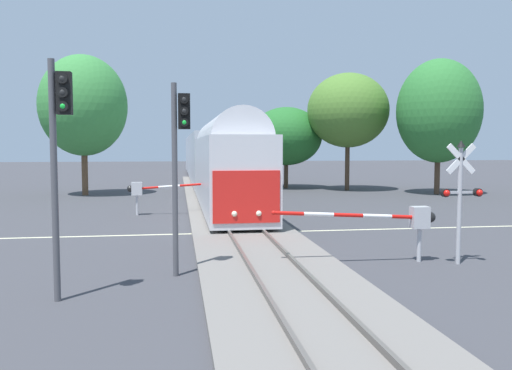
{
  "coord_description": "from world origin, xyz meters",
  "views": [
    {
      "loc": [
        -2.75,
        -22.41,
        3.74
      ],
      "look_at": [
        0.72,
        0.9,
        2.0
      ],
      "focal_mm": 36.89,
      "sensor_mm": 36.0,
      "label": 1
    }
  ],
  "objects_px": {
    "maple_right_background": "(439,111)",
    "elm_centre_background": "(286,136)",
    "traffic_signal_near_left": "(59,141)",
    "oak_far_right": "(348,110)",
    "crossing_gate_far": "(151,189)",
    "commuter_train": "(207,157)",
    "traffic_signal_median": "(179,148)",
    "crossing_gate_near": "(404,219)",
    "oak_behind_train": "(83,106)",
    "crossing_signal_mast": "(460,189)"
  },
  "relations": [
    {
      "from": "commuter_train",
      "to": "crossing_gate_far",
      "type": "bearing_deg",
      "value": -101.54
    },
    {
      "from": "commuter_train",
      "to": "traffic_signal_median",
      "type": "xyz_separation_m",
      "value": [
        -2.71,
        -34.42,
        0.96
      ]
    },
    {
      "from": "crossing_signal_mast",
      "to": "commuter_train",
      "type": "bearing_deg",
      "value": 100.0
    },
    {
      "from": "crossing_signal_mast",
      "to": "crossing_gate_far",
      "type": "xyz_separation_m",
      "value": [
        -10.22,
        13.66,
        -0.96
      ]
    },
    {
      "from": "maple_right_background",
      "to": "elm_centre_background",
      "type": "height_order",
      "value": "maple_right_background"
    },
    {
      "from": "crossing_signal_mast",
      "to": "crossing_gate_near",
      "type": "bearing_deg",
      "value": 161.46
    },
    {
      "from": "maple_right_background",
      "to": "oak_far_right",
      "type": "distance_m",
      "value": 7.37
    },
    {
      "from": "crossing_signal_mast",
      "to": "crossing_gate_far",
      "type": "height_order",
      "value": "crossing_signal_mast"
    },
    {
      "from": "traffic_signal_median",
      "to": "maple_right_background",
      "type": "bearing_deg",
      "value": 49.37
    },
    {
      "from": "crossing_gate_near",
      "to": "crossing_gate_far",
      "type": "relative_size",
      "value": 0.85
    },
    {
      "from": "crossing_gate_far",
      "to": "elm_centre_background",
      "type": "distance_m",
      "value": 20.48
    },
    {
      "from": "traffic_signal_near_left",
      "to": "commuter_train",
      "type": "bearing_deg",
      "value": 81.37
    },
    {
      "from": "commuter_train",
      "to": "oak_far_right",
      "type": "xyz_separation_m",
      "value": [
        11.48,
        -6.58,
        4.01
      ]
    },
    {
      "from": "commuter_train",
      "to": "elm_centre_background",
      "type": "xyz_separation_m",
      "value": [
        6.81,
        -3.56,
        1.89
      ]
    },
    {
      "from": "maple_right_background",
      "to": "crossing_gate_far",
      "type": "bearing_deg",
      "value": -156.37
    },
    {
      "from": "crossing_gate_far",
      "to": "oak_behind_train",
      "type": "height_order",
      "value": "oak_behind_train"
    },
    {
      "from": "crossing_gate_far",
      "to": "oak_far_right",
      "type": "distance_m",
      "value": 21.66
    },
    {
      "from": "crossing_gate_near",
      "to": "maple_right_background",
      "type": "xyz_separation_m",
      "value": [
        12.84,
        22.49,
        5.04
      ]
    },
    {
      "from": "traffic_signal_median",
      "to": "oak_behind_train",
      "type": "bearing_deg",
      "value": 104.98
    },
    {
      "from": "oak_far_right",
      "to": "crossing_gate_far",
      "type": "bearing_deg",
      "value": -138.3
    },
    {
      "from": "traffic_signal_median",
      "to": "maple_right_background",
      "type": "xyz_separation_m",
      "value": [
        19.96,
        23.26,
        2.75
      ]
    },
    {
      "from": "crossing_signal_mast",
      "to": "oak_behind_train",
      "type": "height_order",
      "value": "oak_behind_train"
    },
    {
      "from": "oak_behind_train",
      "to": "elm_centre_background",
      "type": "distance_m",
      "value": 17.31
    },
    {
      "from": "traffic_signal_median",
      "to": "oak_far_right",
      "type": "relative_size",
      "value": 0.56
    },
    {
      "from": "crossing_gate_near",
      "to": "traffic_signal_median",
      "type": "relative_size",
      "value": 0.98
    },
    {
      "from": "crossing_gate_far",
      "to": "traffic_signal_median",
      "type": "bearing_deg",
      "value": -83.89
    },
    {
      "from": "commuter_train",
      "to": "oak_behind_train",
      "type": "distance_m",
      "value": 13.25
    },
    {
      "from": "commuter_train",
      "to": "traffic_signal_near_left",
      "type": "height_order",
      "value": "traffic_signal_near_left"
    },
    {
      "from": "oak_behind_train",
      "to": "maple_right_background",
      "type": "xyz_separation_m",
      "value": [
        27.04,
        -3.22,
        -0.35
      ]
    },
    {
      "from": "crossing_gate_near",
      "to": "oak_far_right",
      "type": "relative_size",
      "value": 0.55
    },
    {
      "from": "commuter_train",
      "to": "traffic_signal_median",
      "type": "bearing_deg",
      "value": -94.5
    },
    {
      "from": "oak_far_right",
      "to": "elm_centre_background",
      "type": "relative_size",
      "value": 1.37
    },
    {
      "from": "commuter_train",
      "to": "maple_right_background",
      "type": "distance_m",
      "value": 20.88
    },
    {
      "from": "commuter_train",
      "to": "traffic_signal_near_left",
      "type": "relative_size",
      "value": 10.52
    },
    {
      "from": "traffic_signal_median",
      "to": "oak_far_right",
      "type": "xyz_separation_m",
      "value": [
        14.19,
        27.84,
        3.05
      ]
    },
    {
      "from": "traffic_signal_near_left",
      "to": "oak_far_right",
      "type": "relative_size",
      "value": 0.59
    },
    {
      "from": "crossing_gate_near",
      "to": "traffic_signal_near_left",
      "type": "bearing_deg",
      "value": -164.09
    },
    {
      "from": "maple_right_background",
      "to": "elm_centre_background",
      "type": "distance_m",
      "value": 13.04
    },
    {
      "from": "traffic_signal_median",
      "to": "traffic_signal_near_left",
      "type": "relative_size",
      "value": 0.95
    },
    {
      "from": "crossing_signal_mast",
      "to": "crossing_gate_far",
      "type": "relative_size",
      "value": 0.62
    },
    {
      "from": "oak_far_right",
      "to": "commuter_train",
      "type": "bearing_deg",
      "value": 150.18
    },
    {
      "from": "maple_right_background",
      "to": "oak_far_right",
      "type": "height_order",
      "value": "maple_right_background"
    },
    {
      "from": "commuter_train",
      "to": "oak_far_right",
      "type": "height_order",
      "value": "oak_far_right"
    },
    {
      "from": "crossing_gate_near",
      "to": "crossing_gate_far",
      "type": "bearing_deg",
      "value": 123.26
    },
    {
      "from": "traffic_signal_near_left",
      "to": "maple_right_background",
      "type": "xyz_separation_m",
      "value": [
        22.79,
        25.33,
        2.58
      ]
    },
    {
      "from": "crossing_gate_far",
      "to": "traffic_signal_near_left",
      "type": "distance_m",
      "value": 16.19
    },
    {
      "from": "maple_right_background",
      "to": "traffic_signal_median",
      "type": "bearing_deg",
      "value": -130.63
    },
    {
      "from": "elm_centre_background",
      "to": "crossing_gate_far",
      "type": "bearing_deg",
      "value": -122.95
    },
    {
      "from": "crossing_signal_mast",
      "to": "oak_far_right",
      "type": "distance_m",
      "value": 28.49
    },
    {
      "from": "traffic_signal_median",
      "to": "elm_centre_background",
      "type": "distance_m",
      "value": 32.3
    }
  ]
}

